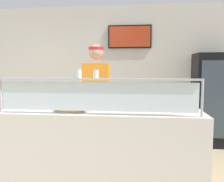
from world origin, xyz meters
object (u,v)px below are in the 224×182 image
Objects in this scene: parmesan_shaker at (79,74)px; pizza_box_stack at (20,93)px; worker_figure at (97,98)px; drink_fridge at (213,99)px; pepper_flake_shaker at (96,74)px; pizza_tray at (73,109)px; pizza_server at (70,107)px.

pizza_box_stack is at bearing 129.88° from parmesan_shaker.
worker_figure reaches higher than drink_fridge.
parmesan_shaker reaches higher than pepper_flake_shaker.
pepper_flake_shaker is (0.31, -0.24, 0.40)m from pizza_tray.
worker_figure reaches higher than pizza_box_stack.
parmesan_shaker is at bearing -90.69° from worker_figure.
pizza_server is 0.77m from worker_figure.
pizza_tray is at bearing 118.49° from parmesan_shaker.
pizza_tray is at bearing -48.88° from pizza_box_stack.
pizza_tray is 0.49m from parmesan_shaker.
drink_fridge reaches higher than pizza_tray.
pizza_tray is 0.04m from pizza_server.
parmesan_shaker reaches higher than pizza_server.
pepper_flake_shaker is 0.21× the size of pizza_box_stack.
parmesan_shaker is at bearing -132.76° from drink_fridge.
pepper_flake_shaker is 0.05× the size of worker_figure.
pizza_tray is 0.26× the size of worker_figure.
pizza_tray is at bearing -137.95° from drink_fridge.
pizza_tray is 1.06× the size of pizza_box_stack.
drink_fridge is (1.81, 2.15, -0.52)m from pepper_flake_shaker.
pizza_box_stack is (-1.76, 2.10, -0.44)m from parmesan_shaker.
pizza_server is at bearing -138.07° from drink_fridge.
worker_figure is (-0.17, 0.97, -0.36)m from pepper_flake_shaker.
worker_figure reaches higher than pepper_flake_shaker.
pizza_server reaches higher than pizza_tray.
pizza_tray is at bearing 27.83° from pizza_server.
worker_figure is (0.01, 0.97, -0.37)m from parmesan_shaker.
pepper_flake_shaker reaches higher than pizza_box_stack.
parmesan_shaker is 0.23× the size of pizza_box_stack.
pizza_box_stack is (-1.93, 2.10, -0.44)m from pepper_flake_shaker.
worker_figure is 4.14× the size of pizza_box_stack.
pizza_tray is 0.56m from pepper_flake_shaker.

